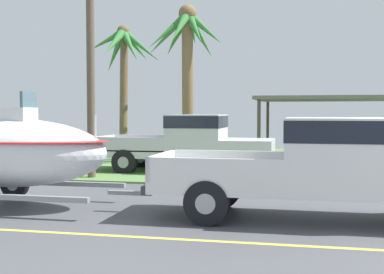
% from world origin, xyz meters
% --- Properties ---
extents(ground, '(36.00, 22.00, 0.11)m').
position_xyz_m(ground, '(0.00, 8.38, -0.01)').
color(ground, '#4C4C51').
extents(pickup_truck_towing, '(6.01, 2.00, 1.89)m').
position_xyz_m(pickup_truck_towing, '(-1.61, 0.15, 1.05)').
color(pickup_truck_towing, silver).
rests_on(pickup_truck_towing, ground).
extents(boat_on_trailer, '(5.68, 2.29, 2.42)m').
position_xyz_m(boat_on_trailer, '(-8.23, 0.15, 1.16)').
color(boat_on_trailer, gray).
rests_on(boat_on_trailer, ground).
extents(parked_pickup_background, '(5.94, 2.07, 1.91)m').
position_xyz_m(parked_pickup_background, '(-5.54, 6.81, 1.06)').
color(parked_pickup_background, silver).
rests_on(parked_pickup_background, ground).
extents(carport_awning, '(6.98, 5.57, 2.64)m').
position_xyz_m(carport_awning, '(-0.63, 13.55, 2.52)').
color(carport_awning, '#4C4238').
rests_on(carport_awning, ground).
extents(palm_tree_near_left, '(3.13, 3.03, 6.13)m').
position_xyz_m(palm_tree_near_left, '(-6.58, 9.98, 4.50)').
color(palm_tree_near_left, brown).
rests_on(palm_tree_near_left, ground).
extents(palm_tree_near_right, '(3.13, 3.23, 5.51)m').
position_xyz_m(palm_tree_near_right, '(-9.28, 10.32, 4.16)').
color(palm_tree_near_right, brown).
rests_on(palm_tree_near_right, ground).
extents(utility_pole, '(0.24, 1.80, 7.49)m').
position_xyz_m(utility_pole, '(-8.28, 4.71, 3.90)').
color(utility_pole, brown).
rests_on(utility_pole, ground).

